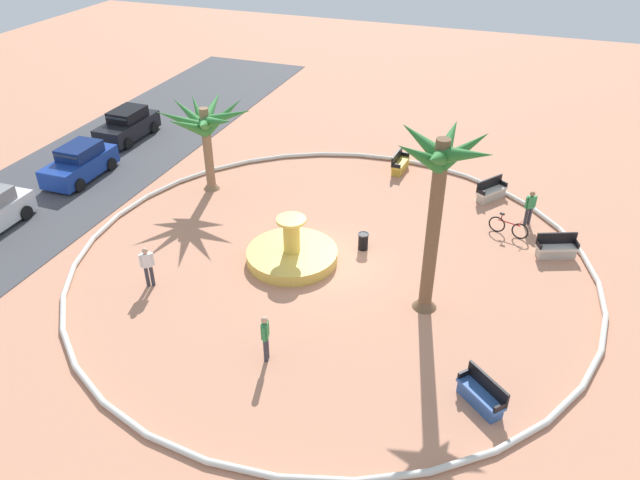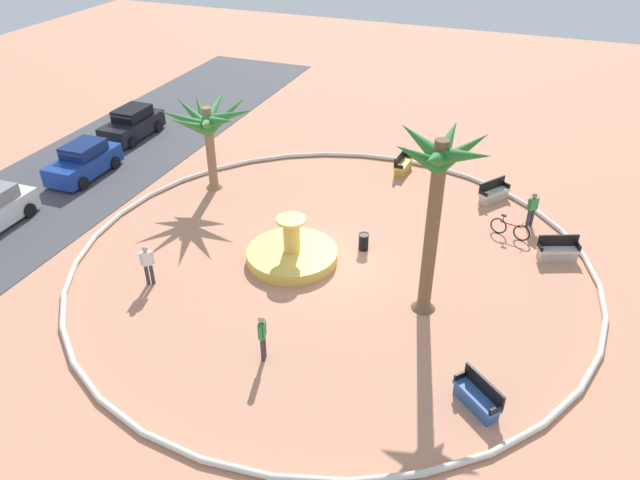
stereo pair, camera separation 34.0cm
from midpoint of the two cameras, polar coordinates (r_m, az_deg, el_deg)
name	(u,v)px [view 1 (the left image)]	position (r m, az deg, el deg)	size (l,w,h in m)	color
ground_plane	(332,262)	(23.98, 0.72, -2.07)	(80.00, 80.00, 0.00)	tan
plaza_curb	(332,260)	(23.93, 0.72, -1.87)	(20.26, 20.26, 0.20)	silver
street_asphalt	(36,201)	(31.24, -25.33, 3.36)	(48.00, 8.00, 0.03)	#424247
fountain	(292,254)	(23.95, -3.04, -1.33)	(3.59, 3.59, 1.91)	gold
palm_tree_near_fountain	(439,185)	(19.40, 10.57, 5.10)	(3.51, 3.39, 6.66)	brown
palm_tree_by_curb	(205,124)	(28.52, -11.06, 10.65)	(4.37, 4.38, 4.30)	#8E6B4C
bench_east	(556,249)	(25.81, 20.92, -0.82)	(1.07, 1.67, 1.00)	beige
bench_west	(481,396)	(18.68, 14.35, -13.97)	(1.42, 1.54, 1.00)	#335BA8
bench_north	(491,192)	(29.31, 15.42, 4.33)	(1.60, 1.33, 1.00)	beige
bench_southeast	(400,165)	(31.17, 7.17, 7.03)	(1.63, 0.60, 1.00)	gold
trash_bin	(363,241)	(24.61, 3.68, -0.07)	(0.46, 0.46, 0.73)	black
bicycle_red_frame	(508,227)	(26.61, 16.89, 1.16)	(0.57, 1.68, 0.94)	black
person_cyclist_helmet	(530,206)	(27.44, 18.76, 3.03)	(0.36, 0.45, 1.60)	#33333D
person_cyclist_photo	(265,336)	(19.17, -5.65, -8.94)	(0.52, 0.28, 1.71)	#33333D
person_pedestrian_stroll	(148,265)	(23.10, -16.27, -2.26)	(0.37, 0.44, 1.65)	#33333D
parked_car_second	(80,163)	(32.37, -21.88, 6.70)	(4.02, 1.96, 1.67)	navy
parked_car_third	(127,125)	(36.32, -17.86, 10.20)	(4.01, 1.94, 1.67)	black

